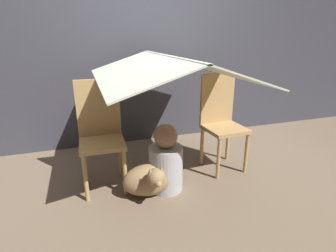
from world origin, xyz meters
TOP-DOWN VIEW (x-y plane):
  - ground_plane at (0.00, 0.00)m, footprint 8.80×8.80m
  - wall_back at (0.00, 1.26)m, footprint 7.00×0.05m
  - chair_left at (-0.60, 0.25)m, footprint 0.39×0.39m
  - chair_right at (0.60, 0.25)m, footprint 0.40×0.40m
  - sheet_canopy at (0.00, 0.18)m, footprint 1.22×1.57m
  - person_front at (-0.08, -0.01)m, footprint 0.30×0.30m
  - dog at (-0.24, -0.07)m, footprint 0.49×0.41m

SIDE VIEW (x-z plane):
  - ground_plane at x=0.00m, z-range 0.00..0.00m
  - dog at x=-0.24m, z-range -0.02..0.34m
  - person_front at x=-0.08m, z-range -0.04..0.58m
  - chair_left at x=-0.60m, z-range 0.04..1.01m
  - chair_right at x=0.60m, z-range 0.04..1.01m
  - sheet_canopy at x=0.00m, z-range 0.97..1.18m
  - wall_back at x=0.00m, z-range 0.00..2.50m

